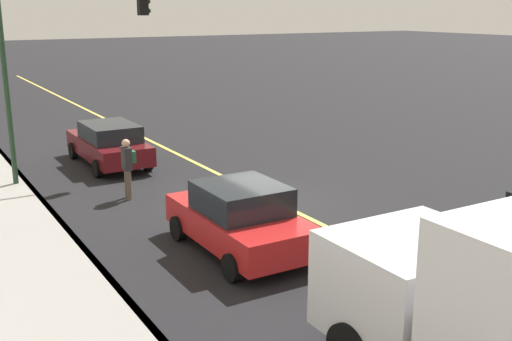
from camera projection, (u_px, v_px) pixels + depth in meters
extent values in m
plane|color=black|center=(278.00, 203.00, 17.87)|extent=(200.00, 200.00, 0.00)
cube|color=slate|center=(73.00, 238.00, 14.96)|extent=(80.00, 0.16, 0.15)
cube|color=#D8CC4C|center=(278.00, 203.00, 17.87)|extent=(80.00, 0.16, 0.01)
cube|color=#591116|center=(108.00, 147.00, 22.18)|extent=(4.65, 1.79, 0.65)
cube|color=black|center=(110.00, 132.00, 21.80)|extent=(2.40, 1.65, 0.57)
cylinder|color=black|center=(73.00, 151.00, 23.11)|extent=(0.60, 0.22, 0.60)
cylinder|color=black|center=(119.00, 145.00, 23.97)|extent=(0.60, 0.22, 0.60)
cylinder|color=black|center=(98.00, 168.00, 20.56)|extent=(0.60, 0.22, 0.60)
cylinder|color=black|center=(148.00, 162.00, 21.42)|extent=(0.60, 0.22, 0.60)
cylinder|color=black|center=(495.00, 243.00, 14.05)|extent=(0.60, 0.22, 0.60)
cube|color=red|center=(240.00, 225.00, 14.24)|extent=(4.14, 1.91, 0.68)
cube|color=black|center=(241.00, 198.00, 14.00)|extent=(1.91, 1.75, 0.64)
cylinder|color=black|center=(178.00, 228.00, 15.00)|extent=(0.60, 0.22, 0.60)
cylinder|color=black|center=(246.00, 215.00, 15.92)|extent=(0.60, 0.22, 0.60)
cylinder|color=black|center=(232.00, 267.00, 12.73)|extent=(0.60, 0.22, 0.60)
cylinder|color=black|center=(307.00, 250.00, 13.65)|extent=(0.60, 0.22, 0.60)
cube|color=silver|center=(413.00, 285.00, 9.73)|extent=(2.17, 2.46, 1.60)
cylinder|color=black|center=(461.00, 313.00, 10.51)|extent=(0.90, 0.28, 0.90)
cylinder|color=brown|center=(129.00, 185.00, 18.12)|extent=(0.15, 0.15, 0.88)
cylinder|color=brown|center=(127.00, 183.00, 18.32)|extent=(0.15, 0.15, 0.88)
cube|color=#262628|center=(127.00, 158.00, 18.02)|extent=(0.44, 0.25, 0.66)
sphere|color=tan|center=(126.00, 143.00, 17.91)|extent=(0.24, 0.24, 0.24)
cube|color=#26593F|center=(132.00, 157.00, 18.09)|extent=(0.27, 0.18, 0.34)
cylinder|color=#1E3823|center=(6.00, 85.00, 18.59)|extent=(0.16, 0.16, 6.40)
cube|color=black|center=(143.00, 1.00, 20.14)|extent=(0.28, 0.30, 0.90)
sphere|color=#392905|center=(148.00, 1.00, 20.23)|extent=(0.18, 0.18, 0.18)
sphere|color=black|center=(148.00, 11.00, 20.31)|extent=(0.18, 0.18, 0.18)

